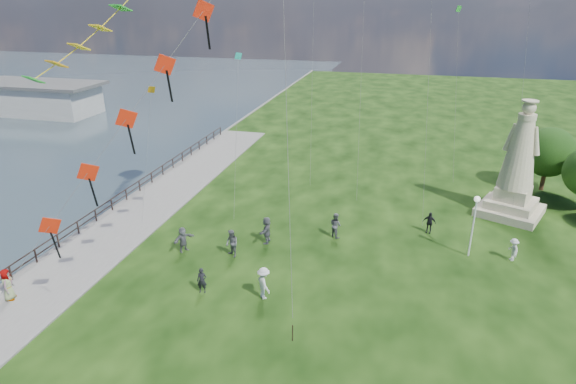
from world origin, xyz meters
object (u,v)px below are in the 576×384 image
(person_2, at_px, (264,283))
(person_7, at_px, (336,225))
(lamppost, at_px, (475,213))
(person_8, at_px, (513,250))
(pier_pavilion, at_px, (3,96))
(person_10, at_px, (8,286))
(person_5, at_px, (183,239))
(statue, at_px, (517,173))
(person_0, at_px, (202,281))
(person_9, at_px, (429,222))
(person_11, at_px, (267,230))
(person_1, at_px, (232,244))

(person_2, height_order, person_7, person_2)
(lamppost, xyz_separation_m, person_8, (2.54, 0.09, -2.20))
(pier_pavilion, distance_m, person_10, 54.22)
(person_7, height_order, person_8, person_7)
(pier_pavilion, xyz_separation_m, person_5, (43.68, -32.31, -1.01))
(statue, xyz_separation_m, person_5, (-21.15, -11.26, -2.40))
(person_5, bearing_deg, person_0, -114.19)
(statue, relative_size, person_9, 5.62)
(person_0, xyz_separation_m, person_11, (1.77, 6.45, 0.17))
(person_7, bearing_deg, person_0, 93.93)
(person_2, bearing_deg, statue, -86.66)
(person_2, distance_m, person_9, 13.47)
(person_5, relative_size, person_8, 1.14)
(person_2, bearing_deg, lamppost, -98.06)
(person_8, distance_m, person_9, 5.59)
(person_2, xyz_separation_m, person_5, (-6.48, 3.66, -0.08))
(pier_pavilion, xyz_separation_m, person_0, (46.72, -36.30, -1.10))
(person_9, bearing_deg, person_2, -118.80)
(person_1, relative_size, person_11, 0.99)
(person_2, bearing_deg, person_1, -1.77)
(person_8, bearing_deg, person_10, -83.15)
(lamppost, xyz_separation_m, person_9, (-2.40, 2.71, -2.17))
(person_0, height_order, person_1, person_1)
(statue, distance_m, person_9, 7.94)
(person_0, relative_size, person_8, 1.01)
(lamppost, height_order, person_8, lamppost)
(pier_pavilion, xyz_separation_m, person_2, (50.16, -35.98, -0.92))
(person_0, xyz_separation_m, person_1, (0.20, 4.14, 0.16))
(person_1, height_order, person_9, person_1)
(person_8, distance_m, person_10, 29.04)
(person_0, relative_size, person_7, 0.86)
(pier_pavilion, relative_size, person_1, 16.73)
(person_2, bearing_deg, person_10, 63.22)
(person_8, bearing_deg, person_9, -133.80)
(person_1, relative_size, person_9, 1.18)
(person_8, height_order, person_11, person_11)
(person_2, bearing_deg, person_7, -60.01)
(lamppost, relative_size, person_10, 2.27)
(person_5, relative_size, person_9, 1.09)
(person_5, bearing_deg, person_10, 166.13)
(person_9, height_order, person_11, person_11)
(person_9, bearing_deg, person_7, -148.68)
(person_5, distance_m, person_10, 9.83)
(lamppost, relative_size, person_9, 2.67)
(person_7, bearing_deg, pier_pavilion, 11.78)
(statue, distance_m, person_5, 24.07)
(person_11, bearing_deg, statue, 117.50)
(person_11, bearing_deg, person_9, 110.81)
(pier_pavilion, bearing_deg, person_11, -31.62)
(person_2, distance_m, person_10, 13.59)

